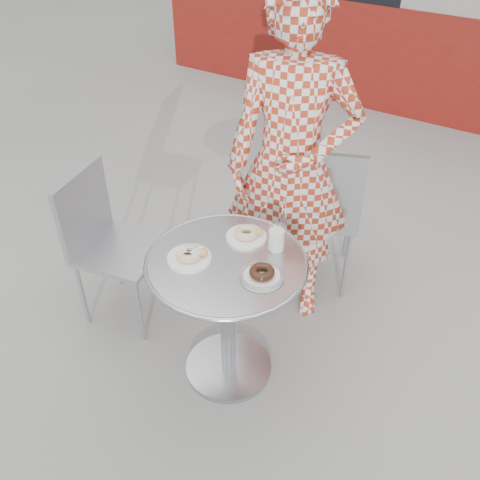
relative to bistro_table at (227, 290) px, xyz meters
The scene contains 9 objects.
ground 0.57m from the bistro_table, 151.76° to the right, with size 60.00×60.00×0.00m, color #A29F9A.
bistro_table is the anchor object (origin of this frame).
chair_far 0.97m from the bistro_table, 87.91° to the left, with size 0.61×0.61×0.98m.
chair_left 0.80m from the bistro_table, behind, with size 0.50×0.50×0.90m.
seated_person 0.73m from the bistro_table, 91.38° to the left, with size 0.67×0.44×1.85m, color #A42F19.
plate_far 0.28m from the bistro_table, 92.31° to the left, with size 0.19×0.19×0.05m.
plate_near 0.26m from the bistro_table, 150.83° to the right, with size 0.20×0.20×0.05m.
plate_checker 0.28m from the bistro_table, ahead, with size 0.19×0.19×0.05m.
milk_cup 0.34m from the bistro_table, 52.00° to the left, with size 0.08×0.08×0.12m.
Camera 1 is at (1.07, -1.50, 2.29)m, focal length 40.00 mm.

